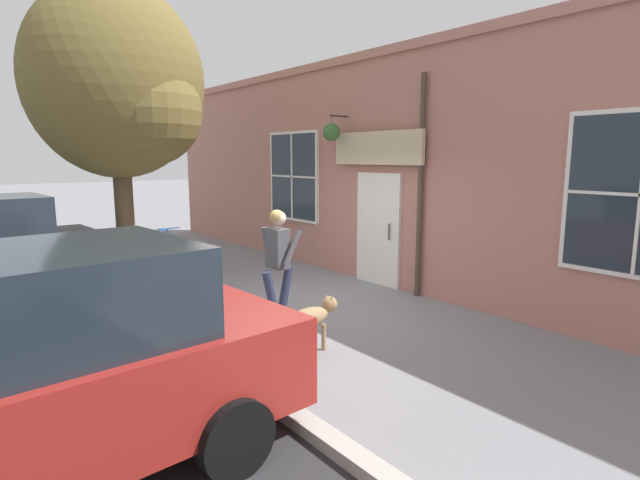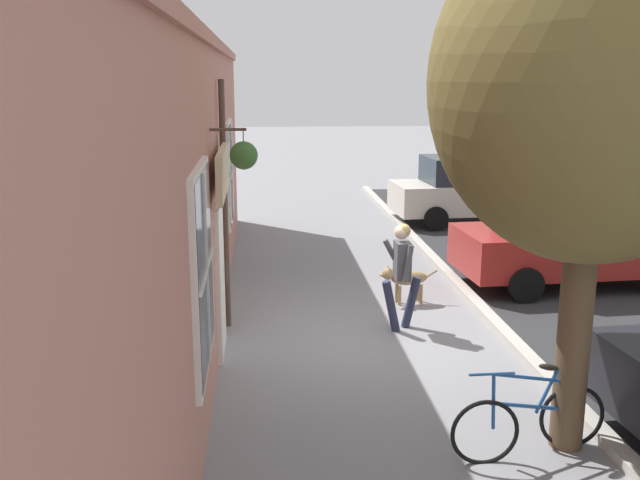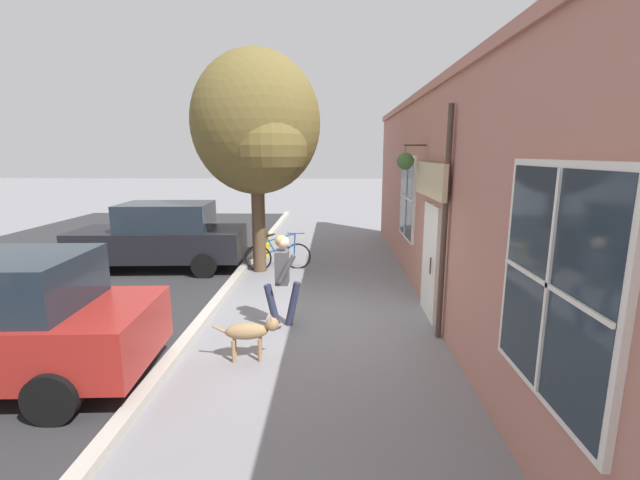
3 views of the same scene
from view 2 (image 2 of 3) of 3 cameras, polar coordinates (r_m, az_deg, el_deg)
The scene contains 8 objects.
ground_plane at distance 10.68m, azimuth 4.06°, elevation -7.83°, with size 90.00×90.00×0.00m, color gray.
storefront_facade at distance 10.02m, azimuth -9.11°, elevation 3.55°, with size 0.95×18.00×4.32m.
pedestrian_walking at distance 10.80m, azimuth 6.57°, elevation -2.15°, with size 0.64×0.54×1.65m.
dog_on_leash at distance 12.18m, azimuth 6.86°, elevation -3.07°, with size 1.04×0.34×0.67m.
street_tree_by_curb at distance 7.36m, azimuth 20.33°, elevation 10.87°, with size 3.16×2.89×5.48m.
leaning_bicycle at distance 7.76m, azimuth 16.41°, elevation -13.66°, with size 1.71×0.31×1.01m.
parked_car_mid_block at distance 13.84m, azimuth 19.59°, elevation 0.10°, with size 4.40×2.14×1.75m.
parked_car_far_end at distance 19.15m, azimuth 12.15°, elevation 3.97°, with size 4.40×2.14×1.75m.
Camera 2 is at (-1.60, -9.85, 3.79)m, focal length 40.00 mm.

